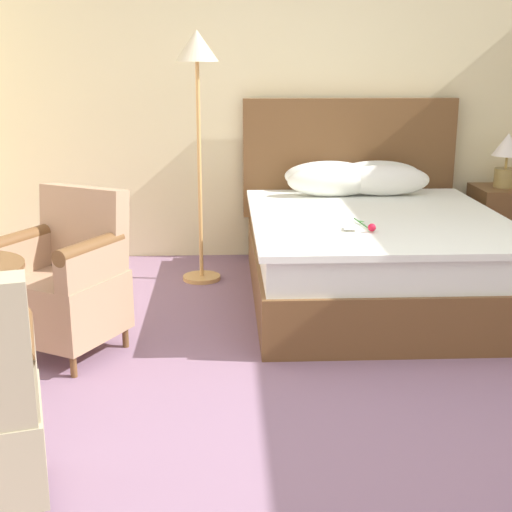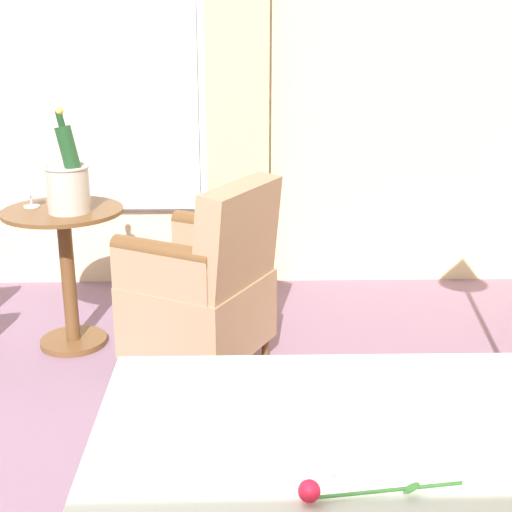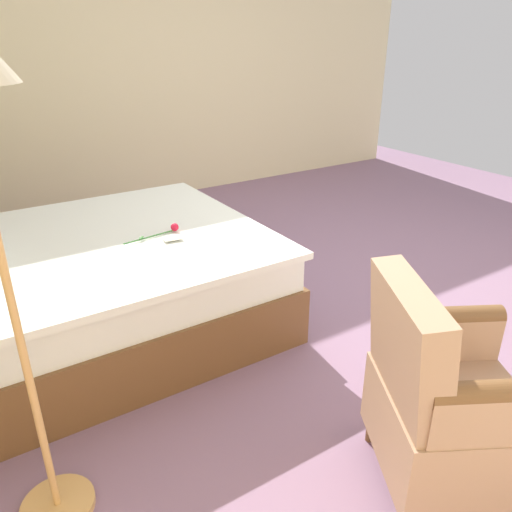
% 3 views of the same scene
% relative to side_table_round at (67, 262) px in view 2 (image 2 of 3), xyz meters
% --- Properties ---
extents(wall_window_side, '(0.27, 6.11, 2.80)m').
position_rel_side_table_round_xyz_m(wall_window_side, '(-0.95, -0.30, 0.95)').
color(wall_window_side, beige).
rests_on(wall_window_side, ground).
extents(side_table_round, '(0.58, 0.58, 0.71)m').
position_rel_side_table_round_xyz_m(side_table_round, '(0.00, 0.00, 0.00)').
color(side_table_round, brown).
rests_on(side_table_round, ground).
extents(champagne_bucket, '(0.21, 0.21, 0.49)m').
position_rel_side_table_round_xyz_m(champagne_bucket, '(0.05, 0.05, 0.41)').
color(champagne_bucket, '#C0B3A8').
rests_on(champagne_bucket, side_table_round).
extents(wine_glass_near_bucket, '(0.07, 0.07, 0.16)m').
position_rel_side_table_round_xyz_m(wine_glass_near_bucket, '(-0.13, 0.02, 0.38)').
color(wine_glass_near_bucket, white).
rests_on(wine_glass_near_bucket, side_table_round).
extents(wine_glass_near_edge, '(0.08, 0.08, 0.13)m').
position_rel_side_table_round_xyz_m(wine_glass_near_edge, '(-0.05, -0.16, 0.36)').
color(wine_glass_near_edge, white).
rests_on(wine_glass_near_edge, side_table_round).
extents(armchair_by_window, '(0.75, 0.76, 0.92)m').
position_rel_side_table_round_xyz_m(armchair_by_window, '(0.31, 0.69, -0.03)').
color(armchair_by_window, brown).
rests_on(armchair_by_window, ground).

